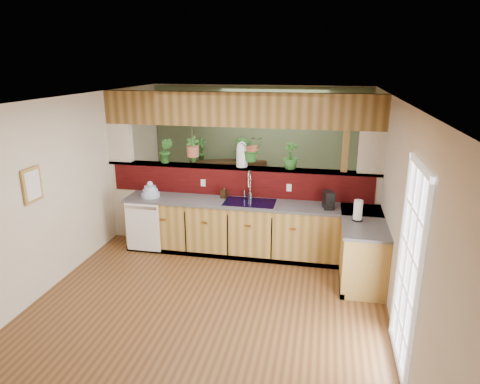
% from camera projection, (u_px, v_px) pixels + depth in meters
% --- Properties ---
extents(ground, '(4.60, 7.00, 0.01)m').
position_uv_depth(ground, '(221.00, 280.00, 6.25)').
color(ground, brown).
rests_on(ground, ground).
extents(ceiling, '(4.60, 7.00, 0.01)m').
position_uv_depth(ceiling, '(218.00, 99.00, 5.49)').
color(ceiling, brown).
rests_on(ceiling, ground).
extents(wall_back, '(4.60, 0.02, 2.60)m').
position_uv_depth(wall_back, '(259.00, 147.00, 9.15)').
color(wall_back, beige).
rests_on(wall_back, ground).
extents(wall_front, '(4.60, 0.02, 2.60)m').
position_uv_depth(wall_front, '(80.00, 366.00, 2.59)').
color(wall_front, beige).
rests_on(wall_front, ground).
extents(wall_left, '(0.02, 7.00, 2.60)m').
position_uv_depth(wall_left, '(68.00, 186.00, 6.30)').
color(wall_left, beige).
rests_on(wall_left, ground).
extents(wall_right, '(0.02, 7.00, 2.60)m').
position_uv_depth(wall_right, '(395.00, 206.00, 5.44)').
color(wall_right, beige).
rests_on(wall_right, ground).
extents(pass_through_partition, '(4.60, 0.21, 2.60)m').
position_uv_depth(pass_through_partition, '(241.00, 178.00, 7.16)').
color(pass_through_partition, beige).
rests_on(pass_through_partition, ground).
extents(pass_through_ledge, '(4.60, 0.21, 0.04)m').
position_uv_depth(pass_through_ledge, '(239.00, 168.00, 7.12)').
color(pass_through_ledge, brown).
rests_on(pass_through_ledge, ground).
extents(header_beam, '(4.60, 0.15, 0.55)m').
position_uv_depth(header_beam, '(239.00, 110.00, 6.84)').
color(header_beam, brown).
rests_on(header_beam, ground).
extents(sage_backwall, '(4.55, 0.02, 2.55)m').
position_uv_depth(sage_backwall, '(259.00, 148.00, 9.13)').
color(sage_backwall, '#516243').
rests_on(sage_backwall, ground).
extents(countertop, '(4.14, 1.52, 0.90)m').
position_uv_depth(countertop, '(285.00, 234.00, 6.78)').
color(countertop, olive).
rests_on(countertop, ground).
extents(dishwasher, '(0.58, 0.03, 0.82)m').
position_uv_depth(dishwasher, '(143.00, 227.00, 7.02)').
color(dishwasher, white).
rests_on(dishwasher, ground).
extents(navy_sink, '(0.82, 0.50, 0.18)m').
position_uv_depth(navy_sink, '(250.00, 207.00, 6.88)').
color(navy_sink, black).
rests_on(navy_sink, countertop).
extents(french_door, '(0.06, 1.02, 2.16)m').
position_uv_depth(french_door, '(407.00, 271.00, 4.30)').
color(french_door, white).
rests_on(french_door, ground).
extents(framed_print, '(0.04, 0.35, 0.45)m').
position_uv_depth(framed_print, '(32.00, 185.00, 5.48)').
color(framed_print, olive).
rests_on(framed_print, wall_left).
extents(faucet, '(0.21, 0.22, 0.50)m').
position_uv_depth(faucet, '(249.00, 184.00, 6.93)').
color(faucet, '#B7B7B2').
rests_on(faucet, countertop).
extents(dish_stack, '(0.31, 0.31, 0.27)m').
position_uv_depth(dish_stack, '(150.00, 192.00, 7.11)').
color(dish_stack, '#A5B5D5').
rests_on(dish_stack, countertop).
extents(soap_dispenser, '(0.12, 0.12, 0.20)m').
position_uv_depth(soap_dispenser, '(224.00, 192.00, 7.05)').
color(soap_dispenser, '#362413').
rests_on(soap_dispenser, countertop).
extents(coffee_maker, '(0.14, 0.24, 0.27)m').
position_uv_depth(coffee_maker, '(328.00, 201.00, 6.54)').
color(coffee_maker, black).
rests_on(coffee_maker, countertop).
extents(paper_towel, '(0.15, 0.15, 0.32)m').
position_uv_depth(paper_towel, '(358.00, 211.00, 6.04)').
color(paper_towel, black).
rests_on(paper_towel, countertop).
extents(glass_jar, '(0.19, 0.19, 0.42)m').
position_uv_depth(glass_jar, '(242.00, 154.00, 7.04)').
color(glass_jar, silver).
rests_on(glass_jar, pass_through_ledge).
extents(ledge_plant_left, '(0.25, 0.21, 0.44)m').
position_uv_depth(ledge_plant_left, '(166.00, 151.00, 7.29)').
color(ledge_plant_left, '#23571E').
rests_on(ledge_plant_left, pass_through_ledge).
extents(ledge_plant_right, '(0.24, 0.24, 0.43)m').
position_uv_depth(ledge_plant_right, '(290.00, 156.00, 6.89)').
color(ledge_plant_right, '#23571E').
rests_on(ledge_plant_right, pass_through_ledge).
extents(hanging_plant_a, '(0.25, 0.20, 0.56)m').
position_uv_depth(hanging_plant_a, '(192.00, 141.00, 7.14)').
color(hanging_plant_a, brown).
rests_on(hanging_plant_a, header_beam).
extents(hanging_plant_b, '(0.47, 0.44, 0.55)m').
position_uv_depth(hanging_plant_b, '(252.00, 138.00, 6.93)').
color(hanging_plant_b, brown).
rests_on(hanging_plant_b, header_beam).
extents(shelving_console, '(1.64, 1.02, 1.07)m').
position_uv_depth(shelving_console, '(228.00, 185.00, 9.27)').
color(shelving_console, black).
rests_on(shelving_console, ground).
extents(shelf_plant_a, '(0.27, 0.20, 0.47)m').
position_uv_depth(shelf_plant_a, '(201.00, 149.00, 9.16)').
color(shelf_plant_a, '#23571E').
rests_on(shelf_plant_a, shelving_console).
extents(shelf_plant_b, '(0.33, 0.33, 0.50)m').
position_uv_depth(shelf_plant_b, '(241.00, 150.00, 8.98)').
color(shelf_plant_b, '#23571E').
rests_on(shelf_plant_b, shelving_console).
extents(floor_plant, '(0.76, 0.70, 0.72)m').
position_uv_depth(floor_plant, '(304.00, 202.00, 8.58)').
color(floor_plant, '#23571E').
rests_on(floor_plant, ground).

